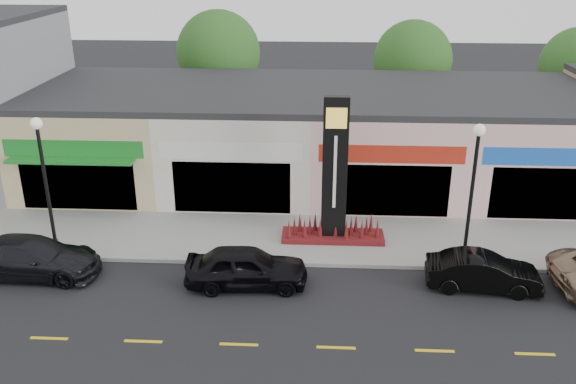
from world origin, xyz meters
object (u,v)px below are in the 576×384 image
pylon_sign (334,191)px  car_black_sedan (246,267)px  lamp_west_near (44,173)px  lamp_east_near (473,181)px  car_dark_sedan (31,257)px  car_black_conv (483,272)px

pylon_sign → car_black_sedan: size_ratio=1.37×
lamp_west_near → car_black_sedan: bearing=-14.1°
lamp_east_near → car_dark_sedan: (-16.21, -1.63, -2.74)m
lamp_west_near → car_black_sedan: lamp_west_near is taller
car_dark_sedan → car_black_sedan: (8.05, -0.33, 0.01)m
pylon_sign → car_black_sedan: pylon_sign is taller
car_dark_sedan → car_black_conv: car_dark_sedan is taller
car_black_conv → pylon_sign: bearing=62.2°
lamp_east_near → car_black_conv: 3.31m
lamp_east_near → car_dark_sedan: lamp_east_near is taller
pylon_sign → car_black_conv: pylon_sign is taller
pylon_sign → car_black_sedan: 5.07m
car_black_sedan → pylon_sign: bearing=-43.8°
car_black_sedan → car_dark_sedan: bearing=84.5°
lamp_east_near → car_black_conv: bearing=-80.6°
pylon_sign → car_black_sedan: bearing=-130.7°
lamp_west_near → car_dark_sedan: size_ratio=1.08×
lamp_west_near → car_black_conv: bearing=-6.0°
lamp_west_near → car_dark_sedan: (-0.21, -1.63, -2.74)m
lamp_east_near → car_black_conv: size_ratio=1.37×
pylon_sign → car_dark_sedan: pylon_sign is taller
lamp_east_near → car_dark_sedan: bearing=-174.2°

